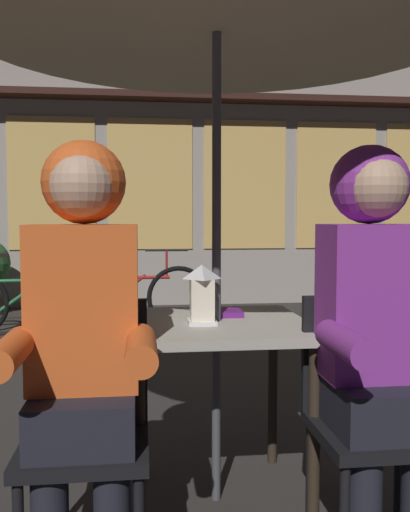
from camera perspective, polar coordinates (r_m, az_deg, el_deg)
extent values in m
plane|color=#2D2B28|center=(2.46, 1.16, -23.88)|extent=(60.00, 60.00, 0.00)
cube|color=#B2AD9E|center=(2.22, 1.19, -7.17)|extent=(0.72, 0.72, 0.04)
cylinder|color=#2D2319|center=(2.01, -6.84, -19.43)|extent=(0.04, 0.04, 0.70)
cylinder|color=#2D2319|center=(2.10, 11.25, -18.43)|extent=(0.04, 0.04, 0.70)
cylinder|color=#2D2319|center=(2.60, -6.80, -14.01)|extent=(0.04, 0.04, 0.70)
cylinder|color=#2D2319|center=(2.67, 7.04, -13.52)|extent=(0.04, 0.04, 0.70)
cylinder|color=#4C4C51|center=(2.18, 1.20, 3.28)|extent=(0.04, 0.04, 2.25)
cube|color=white|center=(2.15, -0.32, -6.84)|extent=(0.11, 0.11, 0.02)
cube|color=white|center=(2.14, -0.33, -4.52)|extent=(0.09, 0.09, 0.16)
pyramid|color=white|center=(2.12, -0.33, -1.65)|extent=(0.11, 0.11, 0.06)
cube|color=black|center=(1.87, -12.38, -18.76)|extent=(0.40, 0.40, 0.04)
cylinder|color=black|center=(2.11, -6.80, -22.66)|extent=(0.03, 0.03, 0.41)
cylinder|color=black|center=(2.14, -16.69, -22.42)|extent=(0.03, 0.03, 0.41)
cube|color=black|center=(1.97, -11.93, -10.51)|extent=(0.40, 0.03, 0.42)
cube|color=black|center=(2.02, 17.28, -17.12)|extent=(0.40, 0.40, 0.04)
cylinder|color=black|center=(2.32, 19.45, -20.38)|extent=(0.03, 0.03, 0.41)
cylinder|color=black|center=(2.20, 10.85, -21.59)|extent=(0.03, 0.03, 0.41)
cube|color=black|center=(2.11, 15.35, -9.60)|extent=(0.40, 0.03, 0.42)
cube|color=black|center=(1.84, -12.42, -15.87)|extent=(0.32, 0.36, 0.16)
cube|color=#E05B23|center=(1.79, -12.45, -5.14)|extent=(0.34, 0.22, 0.52)
cylinder|color=#E05B23|center=(1.58, -6.64, -9.59)|extent=(0.09, 0.30, 0.09)
cylinder|color=#E05B23|center=(1.62, -19.62, -9.45)|extent=(0.09, 0.30, 0.09)
sphere|color=tan|center=(1.77, -12.64, 7.25)|extent=(0.21, 0.21, 0.21)
sphere|color=#E05B23|center=(1.82, -12.48, 7.47)|extent=(0.27, 0.27, 0.27)
cube|color=black|center=(1.99, 17.34, -14.42)|extent=(0.32, 0.36, 0.16)
cube|color=purple|center=(1.94, 17.07, -4.51)|extent=(0.34, 0.22, 0.52)
cylinder|color=purple|center=(1.69, 14.38, -8.80)|extent=(0.09, 0.30, 0.09)
sphere|color=tan|center=(1.93, 17.29, 6.89)|extent=(0.21, 0.21, 0.21)
sphere|color=purple|center=(1.97, 16.71, 7.12)|extent=(0.27, 0.27, 0.27)
cube|color=#9E9389|center=(7.81, -5.80, 18.35)|extent=(10.00, 0.60, 6.20)
cube|color=#E0B260|center=(7.35, -15.61, 7.27)|extent=(1.10, 0.02, 1.70)
cube|color=#E0B260|center=(7.27, -5.68, 7.44)|extent=(1.10, 0.02, 1.70)
cube|color=#E0B260|center=(7.39, 4.18, 7.38)|extent=(1.10, 0.02, 1.70)
cube|color=#E0B260|center=(7.73, 13.45, 7.14)|extent=(1.10, 0.02, 1.70)
cube|color=#331914|center=(7.28, -5.72, 16.18)|extent=(9.00, 0.36, 0.08)
torus|color=black|center=(5.65, -12.62, -4.54)|extent=(0.66, 0.11, 0.66)
cylinder|color=#236B3D|center=(5.65, -17.84, -2.43)|extent=(0.84, 0.11, 0.04)
cylinder|color=#236B3D|center=(5.68, -19.03, -4.26)|extent=(0.61, 0.09, 0.44)
cylinder|color=#236B3D|center=(5.61, -13.92, -0.97)|extent=(0.02, 0.02, 0.28)
cylinder|color=black|center=(5.60, -13.95, 0.46)|extent=(0.44, 0.07, 0.02)
torus|color=black|center=(5.73, -2.76, -4.33)|extent=(0.66, 0.05, 0.66)
torus|color=black|center=(5.75, -12.98, -4.39)|extent=(0.66, 0.05, 0.66)
cylinder|color=maroon|center=(5.69, -7.90, -2.24)|extent=(0.84, 0.04, 0.04)
cylinder|color=maroon|center=(5.72, -9.11, -4.05)|extent=(0.61, 0.04, 0.44)
cylinder|color=maroon|center=(5.69, -10.79, -1.05)|extent=(0.02, 0.02, 0.24)
cube|color=black|center=(5.68, -10.80, 0.25)|extent=(0.20, 0.08, 0.04)
cylinder|color=maroon|center=(5.68, -4.00, -0.80)|extent=(0.02, 0.02, 0.28)
cylinder|color=black|center=(5.67, -4.01, 0.61)|extent=(0.44, 0.03, 0.02)
cube|color=#661E7A|center=(2.32, 1.34, -5.92)|extent=(0.20, 0.14, 0.02)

